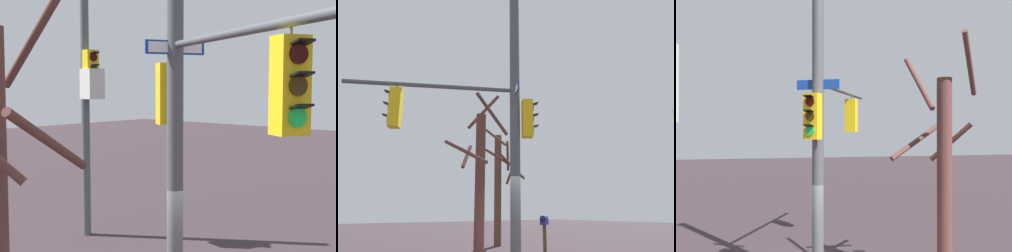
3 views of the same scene
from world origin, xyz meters
TOP-DOWN VIEW (x-y plane):
  - main_signal_pole_assembly at (-0.76, 0.29)m, footprint 4.96×4.67m
  - secondary_pole_assembly at (5.08, -2.27)m, footprint 0.86×0.57m

SIDE VIEW (x-z plane):
  - secondary_pole_assembly at x=5.08m, z-range 0.36..7.78m
  - main_signal_pole_assembly at x=-0.76m, z-range 0.18..9.45m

